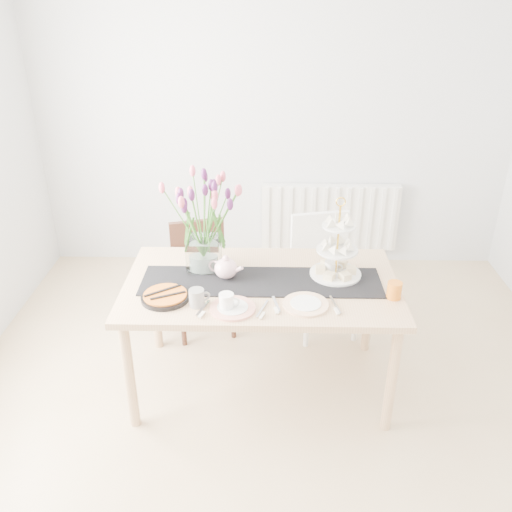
{
  "coord_description": "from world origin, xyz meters",
  "views": [
    {
      "loc": [
        -0.06,
        -2.24,
        2.33
      ],
      "look_at": [
        -0.11,
        0.46,
        0.95
      ],
      "focal_mm": 38.0,
      "sensor_mm": 36.0,
      "label": 1
    }
  ],
  "objects_px": {
    "cake_stand": "(337,257)",
    "mug_white": "(226,302)",
    "plate_left": "(233,308)",
    "mug_grey": "(197,298)",
    "tart_tin": "(165,297)",
    "dining_table": "(261,293)",
    "radiator": "(330,217)",
    "teapot": "(226,268)",
    "chair_brown": "(201,269)",
    "tulip_vase": "(202,208)",
    "cream_jug": "(331,267)",
    "plate_right": "(306,304)",
    "chair_white": "(323,265)",
    "mug_orange": "(394,290)"
  },
  "relations": [
    {
      "from": "radiator",
      "to": "mug_grey",
      "type": "distance_m",
      "value": 2.18
    },
    {
      "from": "mug_orange",
      "to": "plate_left",
      "type": "distance_m",
      "value": 0.9
    },
    {
      "from": "chair_brown",
      "to": "chair_white",
      "type": "xyz_separation_m",
      "value": [
        0.88,
        0.0,
        0.04
      ]
    },
    {
      "from": "dining_table",
      "to": "tart_tin",
      "type": "distance_m",
      "value": 0.57
    },
    {
      "from": "tulip_vase",
      "to": "mug_white",
      "type": "height_order",
      "value": "tulip_vase"
    },
    {
      "from": "radiator",
      "to": "teapot",
      "type": "xyz_separation_m",
      "value": [
        -0.79,
        -1.64,
        0.37
      ]
    },
    {
      "from": "tulip_vase",
      "to": "teapot",
      "type": "height_order",
      "value": "tulip_vase"
    },
    {
      "from": "chair_brown",
      "to": "plate_left",
      "type": "height_order",
      "value": "chair_brown"
    },
    {
      "from": "plate_right",
      "to": "chair_white",
      "type": "bearing_deg",
      "value": 78.65
    },
    {
      "from": "tart_tin",
      "to": "mug_white",
      "type": "bearing_deg",
      "value": -15.84
    },
    {
      "from": "chair_white",
      "to": "mug_orange",
      "type": "distance_m",
      "value": 0.96
    },
    {
      "from": "chair_brown",
      "to": "tulip_vase",
      "type": "xyz_separation_m",
      "value": [
        0.1,
        -0.53,
        0.69
      ]
    },
    {
      "from": "teapot",
      "to": "tart_tin",
      "type": "xyz_separation_m",
      "value": [
        -0.32,
        -0.24,
        -0.05
      ]
    },
    {
      "from": "cake_stand",
      "to": "mug_grey",
      "type": "bearing_deg",
      "value": -156.03
    },
    {
      "from": "radiator",
      "to": "cream_jug",
      "type": "relative_size",
      "value": 14.94
    },
    {
      "from": "chair_white",
      "to": "tart_tin",
      "type": "xyz_separation_m",
      "value": [
        -0.96,
        -0.9,
        0.27
      ]
    },
    {
      "from": "cream_jug",
      "to": "mug_white",
      "type": "relative_size",
      "value": 0.85
    },
    {
      "from": "cake_stand",
      "to": "mug_white",
      "type": "xyz_separation_m",
      "value": [
        -0.62,
        -0.38,
        -0.08
      ]
    },
    {
      "from": "tulip_vase",
      "to": "plate_right",
      "type": "height_order",
      "value": "tulip_vase"
    },
    {
      "from": "tulip_vase",
      "to": "tart_tin",
      "type": "bearing_deg",
      "value": -116.67
    },
    {
      "from": "chair_white",
      "to": "dining_table",
      "type": "bearing_deg",
      "value": -134.27
    },
    {
      "from": "chair_brown",
      "to": "tulip_vase",
      "type": "height_order",
      "value": "tulip_vase"
    },
    {
      "from": "radiator",
      "to": "tulip_vase",
      "type": "relative_size",
      "value": 1.66
    },
    {
      "from": "chair_brown",
      "to": "radiator",
      "type": "bearing_deg",
      "value": 27.83
    },
    {
      "from": "chair_brown",
      "to": "mug_grey",
      "type": "bearing_deg",
      "value": -99.91
    },
    {
      "from": "tulip_vase",
      "to": "cake_stand",
      "type": "distance_m",
      "value": 0.84
    },
    {
      "from": "chair_brown",
      "to": "mug_orange",
      "type": "height_order",
      "value": "mug_orange"
    },
    {
      "from": "tart_tin",
      "to": "dining_table",
      "type": "bearing_deg",
      "value": 20.63
    },
    {
      "from": "chair_brown",
      "to": "cake_stand",
      "type": "distance_m",
      "value": 1.15
    },
    {
      "from": "tart_tin",
      "to": "mug_white",
      "type": "distance_m",
      "value": 0.36
    },
    {
      "from": "chair_brown",
      "to": "mug_orange",
      "type": "relative_size",
      "value": 8.18
    },
    {
      "from": "chair_brown",
      "to": "plate_right",
      "type": "xyz_separation_m",
      "value": [
        0.69,
        -0.94,
        0.3
      ]
    },
    {
      "from": "dining_table",
      "to": "chair_brown",
      "type": "height_order",
      "value": "chair_brown"
    },
    {
      "from": "mug_orange",
      "to": "radiator",
      "type": "bearing_deg",
      "value": 34.86
    },
    {
      "from": "dining_table",
      "to": "mug_grey",
      "type": "bearing_deg",
      "value": -142.64
    },
    {
      "from": "mug_white",
      "to": "tart_tin",
      "type": "bearing_deg",
      "value": 163.51
    },
    {
      "from": "dining_table",
      "to": "chair_brown",
      "type": "relative_size",
      "value": 2.01
    },
    {
      "from": "radiator",
      "to": "mug_white",
      "type": "xyz_separation_m",
      "value": [
        -0.77,
        -1.98,
        0.35
      ]
    },
    {
      "from": "cream_jug",
      "to": "tulip_vase",
      "type": "bearing_deg",
      "value": -172.86
    },
    {
      "from": "radiator",
      "to": "plate_right",
      "type": "xyz_separation_m",
      "value": [
        -0.34,
        -1.93,
        0.31
      ]
    },
    {
      "from": "chair_brown",
      "to": "tart_tin",
      "type": "distance_m",
      "value": 0.95
    },
    {
      "from": "teapot",
      "to": "mug_orange",
      "type": "xyz_separation_m",
      "value": [
        0.95,
        -0.2,
        -0.02
      ]
    },
    {
      "from": "mug_orange",
      "to": "chair_brown",
      "type": "bearing_deg",
      "value": 84.45
    },
    {
      "from": "plate_left",
      "to": "mug_grey",
      "type": "bearing_deg",
      "value": 170.75
    },
    {
      "from": "chair_brown",
      "to": "tart_tin",
      "type": "height_order",
      "value": "chair_brown"
    },
    {
      "from": "tulip_vase",
      "to": "mug_grey",
      "type": "bearing_deg",
      "value": -89.62
    },
    {
      "from": "cream_jug",
      "to": "plate_right",
      "type": "distance_m",
      "value": 0.4
    },
    {
      "from": "dining_table",
      "to": "tart_tin",
      "type": "bearing_deg",
      "value": -159.37
    },
    {
      "from": "mug_grey",
      "to": "mug_white",
      "type": "xyz_separation_m",
      "value": [
        0.16,
        -0.03,
        -0.0
      ]
    },
    {
      "from": "cake_stand",
      "to": "plate_left",
      "type": "relative_size",
      "value": 1.8
    }
  ]
}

